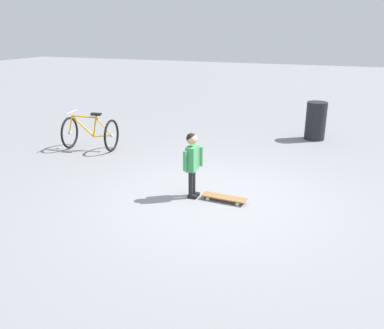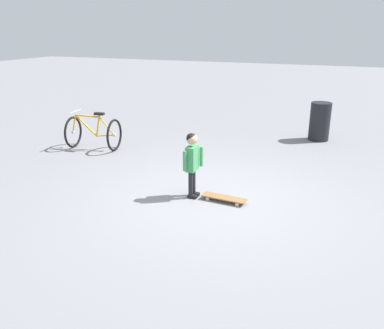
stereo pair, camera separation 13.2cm
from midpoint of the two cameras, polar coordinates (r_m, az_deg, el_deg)
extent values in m
plane|color=gray|center=(6.39, 3.70, -5.05)|extent=(50.00, 50.00, 0.00)
cylinder|color=black|center=(6.45, 0.77, -2.45)|extent=(0.08, 0.08, 0.42)
cube|color=black|center=(6.52, 1.00, -4.25)|extent=(0.15, 0.08, 0.05)
cylinder|color=black|center=(6.36, 0.41, -2.79)|extent=(0.08, 0.08, 0.42)
cube|color=black|center=(6.43, 0.66, -4.61)|extent=(0.15, 0.08, 0.05)
cube|color=#3F9959|center=(6.26, 0.60, 0.86)|extent=(0.14, 0.24, 0.40)
cylinder|color=#3F9959|center=(6.37, 1.94, 1.16)|extent=(0.06, 0.06, 0.32)
cylinder|color=#3F9959|center=(6.15, -0.44, 0.50)|extent=(0.06, 0.06, 0.32)
sphere|color=tan|center=(6.17, 0.61, 3.64)|extent=(0.17, 0.17, 0.17)
sphere|color=black|center=(6.17, 0.53, 3.78)|extent=(0.16, 0.16, 0.16)
cube|color=olive|center=(6.31, 5.21, -4.76)|extent=(0.72, 0.23, 0.02)
cube|color=#B7B7BC|center=(6.25, 7.34, -5.26)|extent=(0.04, 0.11, 0.02)
cube|color=#B7B7BC|center=(6.40, 3.13, -4.49)|extent=(0.04, 0.11, 0.02)
cylinder|color=beige|center=(6.32, 7.55, -5.20)|extent=(0.06, 0.03, 0.06)
cylinder|color=beige|center=(6.19, 7.10, -5.72)|extent=(0.06, 0.03, 0.06)
cylinder|color=beige|center=(6.48, 3.39, -4.44)|extent=(0.06, 0.03, 0.06)
cylinder|color=beige|center=(6.35, 2.86, -4.93)|extent=(0.06, 0.03, 0.06)
torus|color=black|center=(9.42, -16.29, 4.48)|extent=(0.14, 0.71, 0.71)
torus|color=black|center=(8.94, -10.66, 4.17)|extent=(0.14, 0.71, 0.71)
cylinder|color=#B7B7BC|center=(9.42, -16.29, 4.48)|extent=(0.07, 0.07, 0.06)
cylinder|color=#B7B7BC|center=(8.94, -10.66, 4.17)|extent=(0.07, 0.07, 0.06)
cylinder|color=gold|center=(9.20, -14.54, 5.44)|extent=(0.52, 0.11, 0.48)
cylinder|color=gold|center=(9.13, -14.38, 6.73)|extent=(0.59, 0.11, 0.06)
cylinder|color=gold|center=(9.06, -12.91, 5.42)|extent=(0.14, 0.06, 0.48)
cylinder|color=gold|center=(9.04, -11.88, 4.09)|extent=(0.43, 0.08, 0.08)
cylinder|color=gold|center=(8.96, -11.69, 5.40)|extent=(0.35, 0.07, 0.40)
cylinder|color=gold|center=(9.35, -16.14, 5.65)|extent=(0.13, 0.05, 0.41)
cube|color=black|center=(8.98, -12.75, 7.11)|extent=(0.23, 0.13, 0.05)
cylinder|color=#B7B7BC|center=(9.26, -16.03, 7.33)|extent=(0.08, 0.46, 0.02)
cylinder|color=black|center=(10.12, 18.21, 5.88)|extent=(0.48, 0.48, 0.92)
camera|label=1|loc=(0.07, -89.40, 0.21)|focal=37.19mm
camera|label=2|loc=(0.07, 90.60, -0.21)|focal=37.19mm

